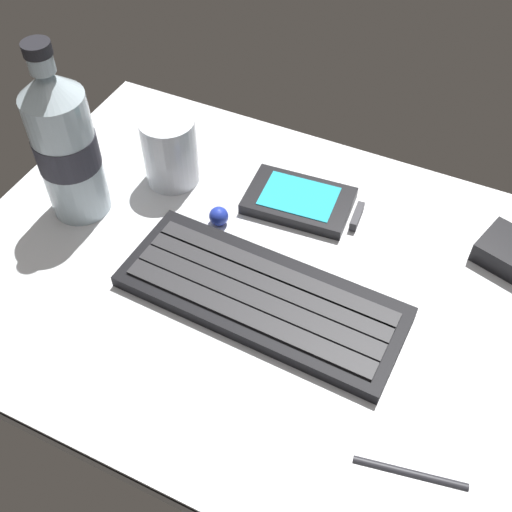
{
  "coord_description": "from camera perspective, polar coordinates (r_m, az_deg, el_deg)",
  "views": [
    {
      "loc": [
        17.7,
        -37.21,
        50.99
      ],
      "look_at": [
        0.0,
        0.0,
        3.0
      ],
      "focal_mm": 43.72,
      "sensor_mm": 36.0,
      "label": 1
    }
  ],
  "objects": [
    {
      "name": "handheld_device",
      "position": [
        0.72,
        4.43,
        4.93
      ],
      "size": [
        13.22,
        8.54,
        1.5
      ],
      "color": "black",
      "rests_on": "ground_plane"
    },
    {
      "name": "keyboard",
      "position": [
        0.63,
        0.5,
        -3.68
      ],
      "size": [
        29.44,
        12.21,
        1.7
      ],
      "color": "black",
      "rests_on": "ground_plane"
    },
    {
      "name": "stylus_pen",
      "position": [
        0.56,
        13.97,
        -18.61
      ],
      "size": [
        9.46,
        2.46,
        0.7
      ],
      "primitive_type": "cylinder",
      "rotation": [
        0.0,
        1.57,
        0.19
      ],
      "color": "#26262B",
      "rests_on": "ground_plane"
    },
    {
      "name": "ground_plane",
      "position": [
        0.66,
        -0.09,
        -2.39
      ],
      "size": [
        64.0,
        48.0,
        2.8
      ],
      "color": "silver"
    },
    {
      "name": "water_bottle",
      "position": [
        0.69,
        -17.06,
        9.71
      ],
      "size": [
        6.73,
        6.73,
        20.8
      ],
      "color": "silver",
      "rests_on": "ground_plane"
    },
    {
      "name": "trackball_mouse",
      "position": [
        0.7,
        -3.43,
        3.67
      ],
      "size": [
        2.2,
        2.2,
        2.2
      ],
      "primitive_type": "sphere",
      "color": "#2338B2",
      "rests_on": "ground_plane"
    },
    {
      "name": "juice_cup",
      "position": [
        0.74,
        -7.84,
        9.35
      ],
      "size": [
        6.4,
        6.4,
        8.5
      ],
      "color": "silver",
      "rests_on": "ground_plane"
    }
  ]
}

